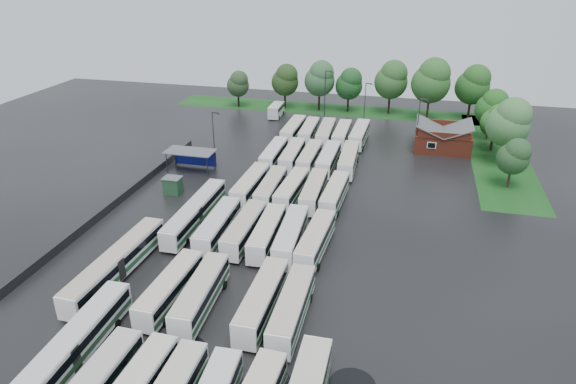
# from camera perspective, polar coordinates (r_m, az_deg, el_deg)

# --- Properties ---
(ground) EXTENTS (160.00, 160.00, 0.00)m
(ground) POSITION_cam_1_polar(r_m,az_deg,el_deg) (64.35, -4.34, -6.20)
(ground) COLOR black
(ground) RESTS_ON ground
(brick_building) EXTENTS (10.07, 8.60, 5.39)m
(brick_building) POSITION_cam_1_polar(r_m,az_deg,el_deg) (100.13, 16.79, 5.57)
(brick_building) COLOR maroon
(brick_building) RESTS_ON ground
(wash_shed) EXTENTS (8.20, 4.20, 3.58)m
(wash_shed) POSITION_cam_1_polar(r_m,az_deg,el_deg) (87.47, -10.71, 4.24)
(wash_shed) COLOR #2D2D30
(wash_shed) RESTS_ON ground
(utility_hut) EXTENTS (2.70, 2.20, 2.62)m
(utility_hut) POSITION_cam_1_polar(r_m,az_deg,el_deg) (79.84, -12.67, 0.73)
(utility_hut) COLOR #1C4025
(utility_hut) RESTS_ON ground
(grass_strip_north) EXTENTS (80.00, 10.00, 0.01)m
(grass_strip_north) POSITION_cam_1_polar(r_m,az_deg,el_deg) (122.62, 6.05, 9.02)
(grass_strip_north) COLOR #124313
(grass_strip_north) RESTS_ON ground
(grass_strip_east) EXTENTS (10.00, 50.00, 0.01)m
(grass_strip_east) POSITION_cam_1_polar(r_m,az_deg,el_deg) (101.85, 22.26, 3.96)
(grass_strip_east) COLOR #124313
(grass_strip_east) RESTS_ON ground
(west_fence) EXTENTS (0.10, 50.00, 1.20)m
(west_fence) POSITION_cam_1_polar(r_m,az_deg,el_deg) (79.32, -17.95, -0.65)
(west_fence) COLOR #2D2D30
(west_fence) RESTS_ON ground
(bus_r1c0) EXTENTS (2.77, 11.46, 3.17)m
(bus_r1c0) POSITION_cam_1_polar(r_m,az_deg,el_deg) (55.38, -12.95, -10.38)
(bus_r1c0) COLOR white
(bus_r1c0) RESTS_ON ground
(bus_r1c1) EXTENTS (3.01, 11.75, 3.24)m
(bus_r1c1) POSITION_cam_1_polar(r_m,az_deg,el_deg) (53.94, -9.66, -11.06)
(bus_r1c1) COLOR white
(bus_r1c1) RESTS_ON ground
(bus_r1c3) EXTENTS (2.58, 11.82, 3.29)m
(bus_r1c3) POSITION_cam_1_polar(r_m,az_deg,el_deg) (52.36, -2.89, -11.89)
(bus_r1c3) COLOR white
(bus_r1c3) RESTS_ON ground
(bus_r1c4) EXTENTS (2.63, 11.69, 3.25)m
(bus_r1c4) POSITION_cam_1_polar(r_m,az_deg,el_deg) (51.32, 0.44, -12.76)
(bus_r1c4) COLOR white
(bus_r1c4) RESTS_ON ground
(bus_r2c0) EXTENTS (2.80, 11.89, 3.29)m
(bus_r2c0) POSITION_cam_1_polar(r_m,az_deg,el_deg) (65.92, -7.81, -3.76)
(bus_r2c0) COLOR white
(bus_r2c0) RESTS_ON ground
(bus_r2c1) EXTENTS (2.54, 11.65, 3.24)m
(bus_r2c1) POSITION_cam_1_polar(r_m,az_deg,el_deg) (64.91, -4.85, -4.11)
(bus_r2c1) COLOR white
(bus_r2c1) RESTS_ON ground
(bus_r2c2) EXTENTS (2.85, 11.49, 3.18)m
(bus_r2c2) POSITION_cam_1_polar(r_m,az_deg,el_deg) (63.92, -2.34, -4.56)
(bus_r2c2) COLOR white
(bus_r2c2) RESTS_ON ground
(bus_r2c3) EXTENTS (3.06, 11.91, 3.29)m
(bus_r2c3) POSITION_cam_1_polar(r_m,az_deg,el_deg) (63.20, 0.33, -4.85)
(bus_r2c3) COLOR white
(bus_r2c3) RESTS_ON ground
(bus_r2c4) EXTENTS (3.01, 11.67, 3.22)m
(bus_r2c4) POSITION_cam_1_polar(r_m,az_deg,el_deg) (62.38, 3.08, -5.35)
(bus_r2c4) COLOR white
(bus_r2c4) RESTS_ON ground
(bus_r3c0) EXTENTS (2.73, 11.86, 3.29)m
(bus_r3c0) POSITION_cam_1_polar(r_m,az_deg,el_deg) (77.01, -4.15, 0.78)
(bus_r3c0) COLOR white
(bus_r3c0) RESTS_ON ground
(bus_r3c1) EXTENTS (2.58, 11.33, 3.14)m
(bus_r3c1) POSITION_cam_1_polar(r_m,az_deg,el_deg) (76.11, -1.90, 0.47)
(bus_r3c1) COLOR white
(bus_r3c1) RESTS_ON ground
(bus_r3c2) EXTENTS (2.93, 11.49, 3.17)m
(bus_r3c2) POSITION_cam_1_polar(r_m,az_deg,el_deg) (75.55, 0.43, 0.31)
(bus_r3c2) COLOR white
(bus_r3c2) RESTS_ON ground
(bus_r3c3) EXTENTS (2.71, 11.50, 3.19)m
(bus_r3c3) POSITION_cam_1_polar(r_m,az_deg,el_deg) (75.05, 2.88, 0.11)
(bus_r3c3) COLOR white
(bus_r3c3) RESTS_ON ground
(bus_r3c4) EXTENTS (2.75, 11.40, 3.15)m
(bus_r3c4) POSITION_cam_1_polar(r_m,az_deg,el_deg) (74.45, 5.21, -0.20)
(bus_r3c4) COLOR white
(bus_r3c4) RESTS_ON ground
(bus_r4c0) EXTENTS (2.61, 11.40, 3.16)m
(bus_r4c0) POSITION_cam_1_polar(r_m,az_deg,el_deg) (89.20, -1.58, 4.23)
(bus_r4c0) COLOR white
(bus_r4c0) RESTS_ON ground
(bus_r4c1) EXTENTS (2.73, 11.59, 3.21)m
(bus_r4c1) POSITION_cam_1_polar(r_m,az_deg,el_deg) (88.47, 0.49, 4.08)
(bus_r4c1) COLOR white
(bus_r4c1) RESTS_ON ground
(bus_r4c2) EXTENTS (2.45, 11.41, 3.18)m
(bus_r4c2) POSITION_cam_1_polar(r_m,az_deg,el_deg) (87.74, 2.45, 3.86)
(bus_r4c2) COLOR white
(bus_r4c2) RESTS_ON ground
(bus_r4c3) EXTENTS (2.50, 11.62, 3.23)m
(bus_r4c3) POSITION_cam_1_polar(r_m,az_deg,el_deg) (87.13, 4.52, 3.68)
(bus_r4c3) COLOR white
(bus_r4c3) RESTS_ON ground
(bus_r4c4) EXTENTS (2.92, 11.99, 3.32)m
(bus_r4c4) POSITION_cam_1_polar(r_m,az_deg,el_deg) (87.00, 6.74, 3.58)
(bus_r4c4) COLOR white
(bus_r4c4) RESTS_ON ground
(bus_r5c0) EXTENTS (2.55, 11.83, 3.29)m
(bus_r5c0) POSITION_cam_1_polar(r_m,az_deg,el_deg) (101.77, 0.59, 6.91)
(bus_r5c0) COLOR white
(bus_r5c0) RESTS_ON ground
(bus_r5c1) EXTENTS (2.79, 11.45, 3.17)m
(bus_r5c1) POSITION_cam_1_polar(r_m,az_deg,el_deg) (101.20, 2.35, 6.75)
(bus_r5c1) COLOR white
(bus_r5c1) RESTS_ON ground
(bus_r5c2) EXTENTS (3.04, 11.94, 3.30)m
(bus_r5c2) POSITION_cam_1_polar(r_m,az_deg,el_deg) (100.17, 4.21, 6.55)
(bus_r5c2) COLOR white
(bus_r5c2) RESTS_ON ground
(bus_r5c3) EXTENTS (2.56, 11.44, 3.18)m
(bus_r5c3) POSITION_cam_1_polar(r_m,az_deg,el_deg) (99.94, 6.01, 6.40)
(bus_r5c3) COLOR white
(bus_r5c3) RESTS_ON ground
(bus_r5c4) EXTENTS (2.83, 11.93, 3.30)m
(bus_r5c4) POSITION_cam_1_polar(r_m,az_deg,el_deg) (99.95, 7.94, 6.34)
(bus_r5c4) COLOR white
(bus_r5c4) RESTS_ON ground
(artic_bus_west_a) EXTENTS (2.74, 17.18, 3.18)m
(artic_bus_west_a) POSITION_cam_1_polar(r_m,az_deg,el_deg) (50.57, -23.05, -15.84)
(artic_bus_west_a) COLOR white
(artic_bus_west_a) RESTS_ON ground
(artic_bus_west_b) EXTENTS (2.42, 16.91, 3.14)m
(artic_bus_west_b) POSITION_cam_1_polar(r_m,az_deg,el_deg) (69.98, -10.27, -2.23)
(artic_bus_west_b) COLOR white
(artic_bus_west_b) RESTS_ON ground
(artic_bus_west_c) EXTENTS (3.02, 17.51, 3.24)m
(artic_bus_west_c) POSITION_cam_1_polar(r_m,az_deg,el_deg) (60.89, -18.52, -7.55)
(artic_bus_west_c) COLOR white
(artic_bus_west_c) RESTS_ON ground
(minibus) EXTENTS (2.57, 6.48, 2.81)m
(minibus) POSITION_cam_1_polar(r_m,az_deg,el_deg) (116.46, -1.32, 9.10)
(minibus) COLOR silver
(minibus) RESTS_ON ground
(tree_north_0) EXTENTS (5.25, 5.25, 8.70)m
(tree_north_0) POSITION_cam_1_polar(r_m,az_deg,el_deg) (124.09, -5.54, 11.90)
(tree_north_0) COLOR black
(tree_north_0) RESTS_ON ground
(tree_north_1) EXTENTS (6.34, 6.34, 10.51)m
(tree_north_1) POSITION_cam_1_polar(r_m,az_deg,el_deg) (122.12, -0.27, 12.36)
(tree_north_1) COLOR black
(tree_north_1) RESTS_ON ground
(tree_north_2) EXTENTS (7.00, 7.00, 11.60)m
(tree_north_2) POSITION_cam_1_polar(r_m,az_deg,el_deg) (120.60, 3.61, 12.50)
(tree_north_2) COLOR black
(tree_north_2) RESTS_ON ground
(tree_north_3) EXTENTS (6.18, 6.18, 10.24)m
(tree_north_3) POSITION_cam_1_polar(r_m,az_deg,el_deg) (119.92, 6.86, 11.87)
(tree_north_3) COLOR black
(tree_north_3) RESTS_ON ground
(tree_north_4) EXTENTS (7.41, 7.41, 12.27)m
(tree_north_4) POSITION_cam_1_polar(r_m,az_deg,el_deg) (119.50, 11.47, 12.16)
(tree_north_4) COLOR black
(tree_north_4) RESTS_ON ground
(tree_north_5) EXTENTS (8.29, 8.29, 13.73)m
(tree_north_5) POSITION_cam_1_polar(r_m,az_deg,el_deg) (116.17, 15.70, 11.86)
(tree_north_5) COLOR #3B2715
(tree_north_5) RESTS_ON ground
(tree_north_6) EXTENTS (7.37, 7.37, 12.21)m
(tree_north_6) POSITION_cam_1_polar(r_m,az_deg,el_deg) (119.58, 19.94, 11.18)
(tree_north_6) COLOR black
(tree_north_6) RESTS_ON ground
(tree_east_0) EXTENTS (4.92, 4.92, 8.15)m
(tree_east_0) POSITION_cam_1_polar(r_m,az_deg,el_deg) (85.66, 23.87, 3.66)
(tree_east_0) COLOR #3B2C1F
(tree_east_0) RESTS_ON ground
(tree_east_1) EXTENTS (7.20, 7.20, 11.93)m
(tree_east_1) POSITION_cam_1_polar(r_m,az_deg,el_deg) (94.53, 23.42, 7.17)
(tree_east_1) COLOR black
(tree_east_1) RESTS_ON ground
(tree_east_2) EXTENTS (5.45, 5.42, 8.98)m
(tree_east_2) POSITION_cam_1_polar(r_m,az_deg,el_deg) (101.48, 22.20, 7.35)
(tree_east_2) COLOR black
(tree_east_2) RESTS_ON ground
(tree_east_3) EXTENTS (6.15, 6.15, 10.18)m
(tree_east_3) POSITION_cam_1_polar(r_m,az_deg,el_deg) (107.39, 21.78, 8.75)
(tree_east_3) COLOR #392616
(tree_east_3) RESTS_ON ground
(tree_east_4) EXTENTS (4.59, 4.56, 7.55)m
(tree_east_4) POSITION_cam_1_polar(r_m,az_deg,el_deg) (118.27, 21.62, 9.28)
(tree_east_4) COLOR black
(tree_east_4) RESTS_ON ground
(lamp_post_ne) EXTENTS (1.57, 0.31, 10.18)m
(lamp_post_ne) POSITION_cam_1_polar(r_m,az_deg,el_deg) (95.70, 14.33, 7.54)
(lamp_post_ne) COLOR #2D2D30
(lamp_post_ne) RESTS_ON ground
(lamp_post_nw) EXTENTS (1.42, 0.28, 9.24)m
(lamp_post_nw) POSITION_cam_1_polar(r_m,az_deg,el_deg) (88.89, -8.21, 6.39)
(lamp_post_nw) COLOR #2D2D30
(lamp_post_nw) RESTS_ON ground
(lamp_post_back_w) EXTENTS (1.68, 0.33, 10.89)m
(lamp_post_back_w) POSITION_cam_1_polar(r_m,az_deg,el_deg) (113.04, 4.21, 11.05)
(lamp_post_back_w) COLOR #2D2D30
(lamp_post_back_w) RESTS_ON ground
(lamp_post_back_e) EXTENTS (1.39, 0.27, 9.02)m
(lamp_post_back_e) POSITION_cam_1_polar(r_m,az_deg,el_deg) (110.84, 8.61, 9.98)
(lamp_post_back_e) COLOR #2D2D30
(lamp_post_back_e) RESTS_ON ground
(puddle_0) EXTENTS (4.89, 4.89, 0.01)m
(puddle_0) POSITION_cam_1_polar(r_m,az_deg,el_deg) (50.31, -11.90, -16.95)
(puddle_0) COLOR black
(puddle_0) RESTS_ON ground
(puddle_1) EXTENTS (3.04, 3.04, 0.01)m
(puddle_1) POSITION_cam_1_polar(r_m,az_deg,el_deg) (46.68, -1.64, -20.31)
(puddle_1) COLOR black
(puddle_1) RESTS_ON ground
(puddle_2) EXTENTS (5.77, 5.77, 0.01)m
(puddle_2) POSITION_cam_1_polar(r_m,az_deg,el_deg) (67.88, -11.22, -4.87)
(puddle_2) COLOR black
(puddle_2) RESTS_ON ground
(puddle_3) EXTENTS (4.18, 4.18, 0.01)m
(puddle_3) POSITION_cam_1_polar(r_m,az_deg,el_deg) (62.15, -1.21, -7.35)
(puddle_3) COLOR black
(puddle_3) RESTS_ON ground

